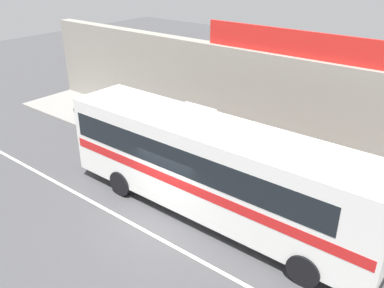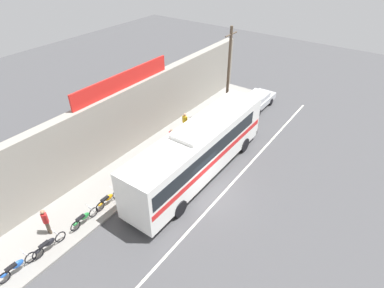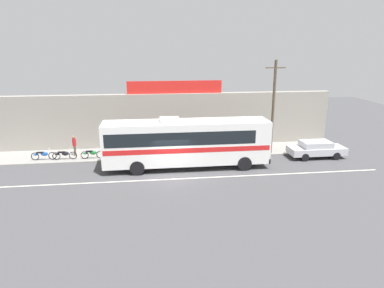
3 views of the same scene
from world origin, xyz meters
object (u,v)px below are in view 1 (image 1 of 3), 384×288
(pedestrian_far_right, at_px, (345,177))
(pedestrian_near_shop, at_px, (121,107))
(intercity_bus, at_px, (211,165))
(motorcycle_blue, at_px, (84,112))
(pedestrian_far_left, at_px, (283,166))
(motorcycle_red, at_px, (101,119))
(motorcycle_green, at_px, (128,129))
(motorcycle_orange, at_px, (153,138))

(pedestrian_far_right, xyz_separation_m, pedestrian_near_shop, (-12.24, -0.09, -0.03))
(pedestrian_far_right, bearing_deg, pedestrian_near_shop, -179.58)
(intercity_bus, xyz_separation_m, motorcycle_blue, (-10.97, 2.78, -1.50))
(intercity_bus, xyz_separation_m, pedestrian_near_shop, (-8.71, 3.64, -0.95))
(pedestrian_far_left, bearing_deg, pedestrian_far_right, 13.02)
(pedestrian_far_left, bearing_deg, intercity_bus, -111.00)
(motorcycle_red, height_order, motorcycle_blue, same)
(motorcycle_blue, distance_m, pedestrian_far_right, 14.55)
(motorcycle_blue, height_order, pedestrian_far_right, pedestrian_far_right)
(motorcycle_red, relative_size, pedestrian_far_left, 1.16)
(intercity_bus, xyz_separation_m, pedestrian_far_left, (1.23, 3.20, -0.98))
(pedestrian_near_shop, bearing_deg, pedestrian_far_left, -2.54)
(intercity_bus, xyz_separation_m, motorcycle_green, (-7.20, 2.63, -1.50))
(motorcycle_green, bearing_deg, pedestrian_far_left, 3.88)
(motorcycle_green, distance_m, pedestrian_far_left, 8.47)
(pedestrian_near_shop, bearing_deg, motorcycle_orange, -16.66)
(pedestrian_near_shop, bearing_deg, motorcycle_red, -123.48)
(motorcycle_green, bearing_deg, motorcycle_blue, 177.72)
(motorcycle_blue, bearing_deg, pedestrian_far_left, 1.98)
(motorcycle_orange, xyz_separation_m, pedestrian_near_shop, (-3.27, 0.98, 0.55))
(motorcycle_red, distance_m, motorcycle_orange, 3.91)
(motorcycle_orange, bearing_deg, pedestrian_far_right, 6.78)
(intercity_bus, height_order, motorcycle_green, intercity_bus)
(motorcycle_green, height_order, pedestrian_far_left, pedestrian_far_left)
(intercity_bus, distance_m, motorcycle_red, 9.85)
(pedestrian_far_left, relative_size, pedestrian_far_right, 0.94)
(motorcycle_red, xyz_separation_m, pedestrian_far_left, (10.58, 0.53, 0.52))
(motorcycle_blue, distance_m, pedestrian_far_left, 12.22)
(motorcycle_blue, bearing_deg, motorcycle_green, -2.28)
(motorcycle_red, bearing_deg, motorcycle_green, -1.10)
(intercity_bus, height_order, motorcycle_blue, intercity_bus)
(motorcycle_green, bearing_deg, pedestrian_near_shop, 146.13)
(motorcycle_red, xyz_separation_m, motorcycle_orange, (3.91, -0.01, 0.00))
(motorcycle_orange, relative_size, motorcycle_blue, 0.97)
(motorcycle_blue, bearing_deg, pedestrian_far_right, 3.76)
(motorcycle_green, distance_m, pedestrian_far_right, 10.80)
(intercity_bus, xyz_separation_m, pedestrian_far_right, (3.53, 3.73, -0.92))
(pedestrian_far_right, bearing_deg, pedestrian_far_left, -166.98)
(intercity_bus, bearing_deg, pedestrian_near_shop, 157.31)
(pedestrian_far_left, distance_m, pedestrian_near_shop, 9.95)
(pedestrian_far_right, bearing_deg, motorcycle_red, -175.29)
(motorcycle_blue, relative_size, pedestrian_near_shop, 1.15)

